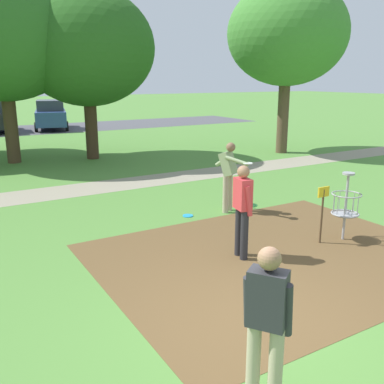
% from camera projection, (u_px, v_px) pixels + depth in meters
% --- Properties ---
extents(ground_plane, '(160.00, 160.00, 0.00)m').
position_uv_depth(ground_plane, '(260.00, 329.00, 5.70)').
color(ground_plane, '#518438').
extents(dirt_tee_pad, '(6.37, 4.96, 0.01)m').
position_uv_depth(dirt_tee_pad, '(275.00, 255.00, 8.05)').
color(dirt_tee_pad, brown).
rests_on(dirt_tee_pad, ground).
extents(disc_golf_basket, '(0.98, 0.58, 1.39)m').
position_uv_depth(disc_golf_basket, '(343.00, 204.00, 8.65)').
color(disc_golf_basket, '#9E9EA3').
rests_on(disc_golf_basket, ground).
extents(player_foreground_watching, '(0.45, 0.48, 1.71)m').
position_uv_depth(player_foreground_watching, '(266.00, 321.00, 4.09)').
color(player_foreground_watching, tan).
rests_on(player_foreground_watching, ground).
extents(player_throwing, '(0.43, 0.49, 1.71)m').
position_uv_depth(player_throwing, '(243.00, 206.00, 7.74)').
color(player_throwing, '#232328').
rests_on(player_throwing, ground).
extents(player_waiting_right, '(0.50, 1.16, 1.71)m').
position_uv_depth(player_waiting_right, '(229.00, 172.00, 10.47)').
color(player_waiting_right, tan).
rests_on(player_waiting_right, ground).
extents(frisbee_mid_grass, '(0.25, 0.25, 0.02)m').
position_uv_depth(frisbee_mid_grass, '(188.00, 216.00, 10.35)').
color(frisbee_mid_grass, '#1E93DB').
rests_on(frisbee_mid_grass, ground).
extents(tree_near_left, '(5.24, 5.24, 6.55)m').
position_uv_depth(tree_near_left, '(87.00, 48.00, 16.71)').
color(tree_near_left, '#422D1E').
rests_on(tree_near_left, ground).
extents(tree_mid_center, '(5.44, 5.44, 6.95)m').
position_uv_depth(tree_mid_center, '(2.00, 37.00, 15.77)').
color(tree_mid_center, '#4C3823').
rests_on(tree_mid_center, ground).
extents(tree_far_left, '(4.98, 4.98, 7.08)m').
position_uv_depth(tree_far_left, '(287.00, 34.00, 17.98)').
color(tree_far_left, brown).
rests_on(tree_far_left, ground).
extents(parked_car_rightmost, '(2.71, 4.50, 1.84)m').
position_uv_depth(parked_car_rightmost, '(51.00, 115.00, 27.77)').
color(parked_car_rightmost, '#2D4784').
rests_on(parked_car_rightmost, ground).
extents(gravel_path, '(40.00, 1.54, 0.00)m').
position_uv_depth(gravel_path, '(75.00, 190.00, 12.75)').
color(gravel_path, gray).
rests_on(gravel_path, ground).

